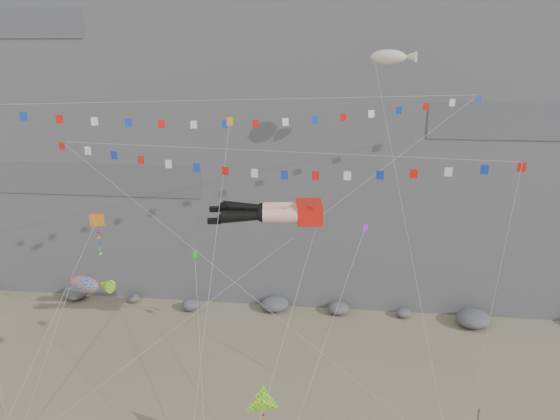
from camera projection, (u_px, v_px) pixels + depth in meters
name	position (u px, v px, depth m)	size (l,w,h in m)	color
cliff	(292.00, 38.00, 59.05)	(80.00, 28.00, 50.00)	slate
talus_boulders	(275.00, 304.00, 51.74)	(60.00, 3.00, 1.20)	slate
legs_kite	(278.00, 212.00, 37.41)	(7.97, 16.57, 20.29)	red
flag_banner_upper	(240.00, 100.00, 37.81)	(34.80, 18.39, 26.78)	red
flag_banner_lower	(270.00, 151.00, 33.97)	(29.25, 7.25, 22.13)	red
harlequin_kite	(97.00, 221.00, 37.68)	(5.06, 9.62, 15.65)	red
fish_windsock	(84.00, 284.00, 36.00)	(5.15, 5.72, 10.49)	orange
delta_kite	(263.00, 403.00, 29.86)	(2.15, 4.05, 6.85)	yellow
blimp_windsock	(388.00, 58.00, 40.19)	(5.98, 17.15, 28.47)	beige
small_kite_a	(229.00, 127.00, 36.69)	(1.24, 12.91, 22.70)	orange
small_kite_b	(363.00, 232.00, 36.33)	(5.66, 12.07, 17.56)	purple
small_kite_c	(195.00, 257.00, 36.03)	(3.62, 10.37, 14.82)	green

